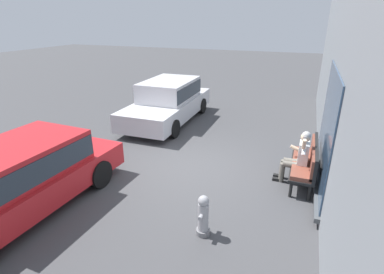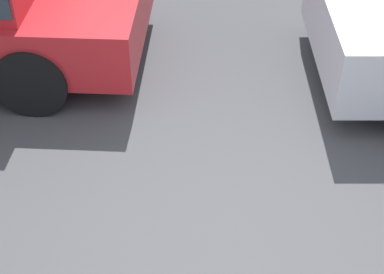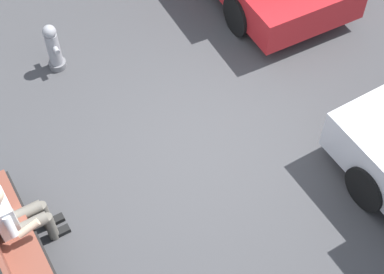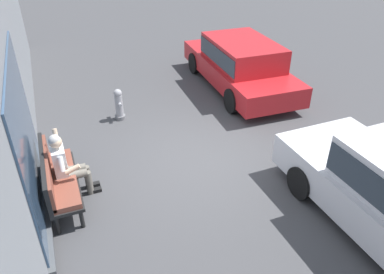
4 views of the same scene
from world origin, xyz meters
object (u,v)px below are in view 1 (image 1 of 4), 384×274
(bench, at_px, (308,161))
(parked_car_mid, at_px, (18,176))
(person_on_phone, at_px, (298,156))
(parked_car_near, at_px, (168,100))
(fire_hydrant, at_px, (203,216))

(bench, distance_m, parked_car_mid, 6.29)
(person_on_phone, bearing_deg, bench, 115.60)
(parked_car_near, relative_size, parked_car_mid, 1.00)
(parked_car_near, bearing_deg, bench, 58.98)
(parked_car_near, distance_m, parked_car_mid, 6.29)
(bench, distance_m, fire_hydrant, 3.16)
(parked_car_mid, height_order, fire_hydrant, parked_car_mid)
(fire_hydrant, bearing_deg, person_on_phone, 150.10)
(person_on_phone, distance_m, parked_car_mid, 6.04)
(person_on_phone, height_order, parked_car_mid, parked_car_mid)
(bench, height_order, parked_car_near, parked_car_near)
(bench, xyz_separation_m, parked_car_near, (-3.02, -5.03, 0.28))
(parked_car_near, bearing_deg, fire_hydrant, 30.36)
(bench, bearing_deg, parked_car_near, -121.02)
(person_on_phone, distance_m, parked_car_near, 5.73)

